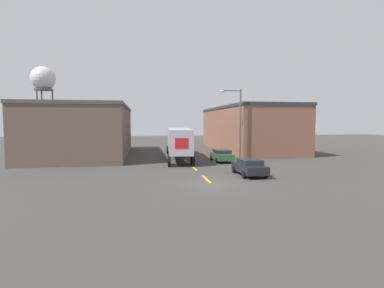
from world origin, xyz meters
TOP-DOWN VIEW (x-y plane):
  - ground_plane at (0.00, 0.00)m, footprint 160.00×160.00m
  - road_centerline at (0.00, 7.93)m, footprint 0.20×14.74m
  - warehouse_left at (-12.90, 21.96)m, footprint 11.62×22.80m
  - warehouse_right at (12.00, 26.32)m, footprint 9.82×25.08m
  - semi_truck at (-0.65, 16.27)m, footprint 3.81×16.13m
  - parked_car_right_mid at (4.05, 12.33)m, footprint 2.11×4.43m
  - parked_car_right_near at (4.05, 3.16)m, footprint 2.11×4.43m
  - water_tower at (-24.20, 41.73)m, footprint 4.63×4.63m
  - street_lamp at (6.30, 13.37)m, footprint 2.62×0.32m

SIDE VIEW (x-z plane):
  - ground_plane at x=0.00m, z-range 0.00..0.00m
  - road_centerline at x=0.00m, z-range 0.00..0.01m
  - parked_car_right_mid at x=4.05m, z-range 0.05..1.47m
  - parked_car_right_near at x=4.05m, z-range 0.05..1.47m
  - semi_truck at x=-0.65m, z-range 0.42..4.24m
  - warehouse_left at x=-12.90m, z-range 0.00..6.87m
  - warehouse_right at x=12.00m, z-range 0.01..7.15m
  - street_lamp at x=6.30m, z-range 0.66..9.19m
  - water_tower at x=-24.20m, z-range 5.15..20.62m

